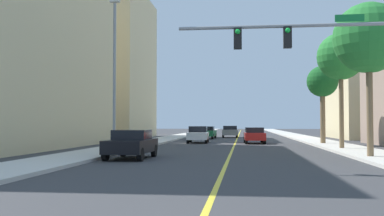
% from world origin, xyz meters
% --- Properties ---
extents(ground, '(192.00, 192.00, 0.00)m').
position_xyz_m(ground, '(0.00, 42.00, 0.00)').
color(ground, '#38383A').
extents(sidewalk_left, '(3.10, 168.00, 0.15)m').
position_xyz_m(sidewalk_left, '(-7.65, 42.00, 0.07)').
color(sidewalk_left, beige).
rests_on(sidewalk_left, ground).
extents(sidewalk_right, '(3.10, 168.00, 0.15)m').
position_xyz_m(sidewalk_right, '(7.65, 42.00, 0.07)').
color(sidewalk_right, beige).
rests_on(sidewalk_right, ground).
extents(lane_marking_center, '(0.16, 144.00, 0.01)m').
position_xyz_m(lane_marking_center, '(0.00, 42.00, 0.00)').
color(lane_marking_center, yellow).
rests_on(lane_marking_center, ground).
extents(building_left_far, '(17.24, 14.75, 17.91)m').
position_xyz_m(building_left_far, '(-20.05, 48.59, 8.95)').
color(building_left_far, beige).
rests_on(building_left_far, ground).
extents(traffic_signal_mast, '(8.42, 0.36, 5.97)m').
position_xyz_m(traffic_signal_mast, '(3.95, 12.60, 4.43)').
color(traffic_signal_mast, gray).
rests_on(traffic_signal_mast, sidewalk_right).
extents(street_lamp, '(0.56, 0.28, 8.79)m').
position_xyz_m(street_lamp, '(-6.60, 19.55, 4.97)').
color(street_lamp, gray).
rests_on(street_lamp, sidewalk_left).
extents(palm_near, '(3.49, 3.49, 7.59)m').
position_xyz_m(palm_near, '(6.92, 17.63, 5.94)').
color(palm_near, brown).
rests_on(palm_near, sidewalk_right).
extents(palm_mid, '(3.10, 3.10, 7.57)m').
position_xyz_m(palm_mid, '(7.13, 24.90, 6.11)').
color(palm_mid, brown).
rests_on(palm_mid, sidewalk_right).
extents(palm_far, '(2.55, 2.55, 6.34)m').
position_xyz_m(palm_far, '(7.20, 32.17, 5.09)').
color(palm_far, brown).
rests_on(palm_far, sidewalk_right).
extents(car_gray, '(2.04, 4.01, 1.45)m').
position_xyz_m(car_gray, '(-0.94, 50.17, 0.76)').
color(car_gray, slate).
rests_on(car_gray, ground).
extents(car_red, '(1.87, 4.01, 1.40)m').
position_xyz_m(car_red, '(1.68, 33.98, 0.74)').
color(car_red, red).
rests_on(car_red, ground).
extents(car_green, '(1.95, 4.43, 1.41)m').
position_xyz_m(car_green, '(-3.41, 44.97, 0.73)').
color(car_green, '#196638').
rests_on(car_green, ground).
extents(car_white, '(1.95, 4.01, 1.50)m').
position_xyz_m(car_white, '(-3.33, 34.61, 0.77)').
color(car_white, white).
rests_on(car_white, ground).
extents(car_black, '(1.94, 4.04, 1.43)m').
position_xyz_m(car_black, '(-4.81, 16.60, 0.74)').
color(car_black, black).
rests_on(car_black, ground).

